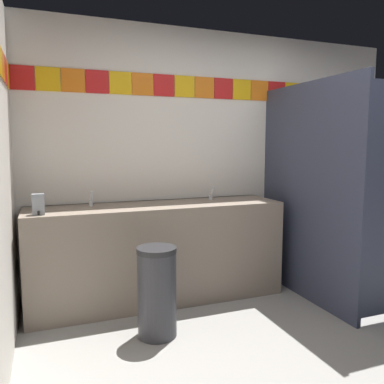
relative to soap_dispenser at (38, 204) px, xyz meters
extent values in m
plane|color=gray|center=(1.76, -1.30, -0.96)|extent=(8.57, 8.57, 0.00)
cube|color=silver|center=(1.76, 0.49, 0.30)|extent=(3.90, 0.08, 2.51)
cube|color=red|center=(-0.09, 0.45, 1.00)|extent=(0.20, 0.01, 0.20)
cube|color=yellow|center=(0.12, 0.45, 1.00)|extent=(0.20, 0.01, 0.20)
cube|color=orange|center=(0.32, 0.45, 1.00)|extent=(0.20, 0.01, 0.20)
cube|color=red|center=(0.53, 0.45, 1.00)|extent=(0.20, 0.01, 0.20)
cube|color=yellow|center=(0.73, 0.45, 1.00)|extent=(0.20, 0.01, 0.20)
cube|color=orange|center=(0.94, 0.45, 1.00)|extent=(0.20, 0.01, 0.20)
cube|color=red|center=(1.14, 0.45, 1.00)|extent=(0.20, 0.01, 0.20)
cube|color=yellow|center=(1.35, 0.45, 1.00)|extent=(0.20, 0.01, 0.20)
cube|color=orange|center=(1.55, 0.45, 1.00)|extent=(0.20, 0.01, 0.20)
cube|color=red|center=(1.76, 0.45, 1.00)|extent=(0.20, 0.01, 0.20)
cube|color=yellow|center=(1.96, 0.45, 1.00)|extent=(0.20, 0.01, 0.20)
cube|color=orange|center=(2.17, 0.45, 1.00)|extent=(0.20, 0.01, 0.20)
cube|color=red|center=(2.37, 0.45, 1.00)|extent=(0.20, 0.01, 0.20)
cube|color=yellow|center=(2.58, 0.45, 1.00)|extent=(0.20, 0.01, 0.20)
cube|color=orange|center=(2.78, 0.45, 1.00)|extent=(0.20, 0.01, 0.20)
cube|color=red|center=(2.99, 0.45, 1.00)|extent=(0.20, 0.01, 0.20)
cube|color=yellow|center=(3.19, 0.45, 1.00)|extent=(0.20, 0.01, 0.20)
cube|color=orange|center=(3.40, 0.45, 1.00)|extent=(0.20, 0.01, 0.20)
cube|color=red|center=(3.60, 0.45, 1.00)|extent=(0.20, 0.01, 0.20)
cube|color=yellow|center=(-0.19, -0.27, 1.00)|extent=(0.01, 0.20, 0.20)
cube|color=orange|center=(-0.19, -0.06, 1.00)|extent=(0.01, 0.20, 0.20)
cube|color=red|center=(-0.19, 0.14, 1.00)|extent=(0.01, 0.20, 0.20)
cube|color=yellow|center=(-0.19, 0.35, 1.00)|extent=(0.01, 0.20, 0.20)
cube|color=gray|center=(0.99, 0.17, -0.52)|extent=(2.26, 0.57, 0.88)
cube|color=gray|center=(0.99, 0.44, -0.12)|extent=(2.26, 0.03, 0.08)
cylinder|color=white|center=(0.42, 0.14, -0.13)|extent=(0.34, 0.34, 0.10)
cylinder|color=white|center=(1.55, 0.14, -0.13)|extent=(0.34, 0.34, 0.10)
cylinder|color=silver|center=(0.42, 0.28, -0.05)|extent=(0.04, 0.04, 0.05)
cylinder|color=silver|center=(0.42, 0.23, 0.02)|extent=(0.02, 0.06, 0.09)
cylinder|color=silver|center=(1.55, 0.28, -0.05)|extent=(0.04, 0.04, 0.05)
cylinder|color=silver|center=(1.55, 0.23, 0.02)|extent=(0.02, 0.06, 0.09)
cube|color=gray|center=(0.00, 0.00, 0.00)|extent=(0.09, 0.07, 0.16)
cylinder|color=black|center=(0.00, -0.04, -0.06)|extent=(0.02, 0.02, 0.03)
cube|color=#33384C|center=(2.27, -0.25, 0.02)|extent=(0.04, 1.40, 1.96)
cylinder|color=silver|center=(2.29, -0.93, 0.12)|extent=(0.02, 0.02, 0.10)
cylinder|color=white|center=(2.90, -0.09, -0.76)|extent=(0.38, 0.38, 0.40)
torus|color=white|center=(2.90, -0.09, -0.54)|extent=(0.39, 0.39, 0.05)
cube|color=white|center=(2.90, 0.12, -0.39)|extent=(0.34, 0.17, 0.34)
cylinder|color=#333338|center=(0.79, -0.50, -0.64)|extent=(0.29, 0.29, 0.63)
cylinder|color=#262628|center=(0.79, -0.50, -0.31)|extent=(0.29, 0.29, 0.04)
camera|label=1|loc=(0.06, -3.17, 0.46)|focal=36.57mm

